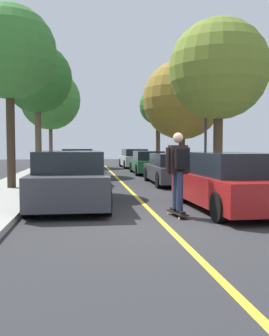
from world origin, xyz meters
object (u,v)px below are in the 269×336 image
object	(u,v)px
parked_car_left_farthest	(80,159)
parked_car_right_nearest	(230,182)
parked_car_left_near	(76,168)
parked_car_right_near	(172,169)
parked_car_right_farthest	(134,158)
street_tree_left_far	(50,100)
parked_car_left_far	(78,162)
street_tree_right_far	(158,106)
street_tree_left_nearest	(9,53)
parked_car_left_nearest	(70,179)
street_tree_left_near	(37,79)
street_tree_right_near	(182,100)
street_tree_right_nearest	(219,70)
streetlamp	(206,105)
parked_car_right_far	(148,163)
skateboard	(178,213)
skateboarder	(178,167)

from	to	relation	value
parked_car_left_farthest	parked_car_right_nearest	bearing A→B (deg)	-78.20
parked_car_left_near	parked_car_right_nearest	world-z (taller)	parked_car_right_nearest
parked_car_right_near	parked_car_right_farthest	size ratio (longest dim) A/B	1.04
parked_car_left_near	parked_car_right_farthest	bearing A→B (deg)	71.04
parked_car_left_near	street_tree_left_far	distance (m)	14.18
parked_car_left_far	street_tree_right_far	bearing A→B (deg)	51.94
parked_car_left_farthest	street_tree_left_nearest	xyz separation A→B (m)	(-2.18, -14.41, 4.21)
parked_car_left_nearest	street_tree_left_near	distance (m)	12.84
street_tree_right_near	parked_car_right_nearest	bearing A→B (deg)	-99.18
street_tree_left_far	street_tree_right_nearest	bearing A→B (deg)	-58.61
parked_car_right_near	streetlamp	bearing A→B (deg)	27.47
parked_car_left_near	street_tree_left_near	world-z (taller)	street_tree_left_near
parked_car_left_near	parked_car_right_near	xyz separation A→B (m)	(4.01, -0.93, -0.03)
parked_car_left_near	street_tree_left_far	xyz separation A→B (m)	(-2.18, 13.29, 4.45)
street_tree_right_nearest	parked_car_left_near	bearing A→B (deg)	175.99
parked_car_left_nearest	parked_car_left_near	distance (m)	6.49
parked_car_right_farthest	street_tree_left_far	distance (m)	7.78
street_tree_right_far	parked_car_right_far	bearing A→B (deg)	-104.48
parked_car_right_nearest	street_tree_left_nearest	distance (m)	8.84
street_tree_left_nearest	parked_car_right_farthest	bearing A→B (deg)	66.82
parked_car_left_far	street_tree_right_far	distance (m)	10.83
parked_car_right_near	street_tree_right_nearest	distance (m)	4.83
street_tree_right_nearest	street_tree_right_near	bearing A→B (deg)	90.00
parked_car_right_nearest	skateboard	world-z (taller)	parked_car_right_nearest
parked_car_right_near	street_tree_left_nearest	world-z (taller)	street_tree_left_nearest
parked_car_left_farthest	parked_car_right_far	world-z (taller)	parked_car_right_far
parked_car_right_farthest	street_tree_left_nearest	distance (m)	16.27
parked_car_left_farthest	street_tree_right_far	xyz separation A→B (m)	(6.19, 2.03, 4.12)
parked_car_right_far	street_tree_right_near	world-z (taller)	street_tree_right_near
parked_car_left_nearest	street_tree_right_far	distance (m)	21.46
parked_car_left_farthest	streetlamp	world-z (taller)	streetlamp
street_tree_left_far	street_tree_right_far	size ratio (longest dim) A/B	1.18
parked_car_left_nearest	parked_car_right_far	size ratio (longest dim) A/B	1.00
skateboard	parked_car_left_farthest	bearing A→B (deg)	97.08
street_tree_right_near	parked_car_left_farthest	bearing A→B (deg)	137.51
parked_car_right_farthest	street_tree_left_far	world-z (taller)	street_tree_left_far
parked_car_right_nearest	parked_car_left_far	bearing A→B (deg)	106.76
street_tree_right_nearest	streetlamp	bearing A→B (deg)	135.93
parked_car_right_near	street_tree_right_near	size ratio (longest dim) A/B	0.69
street_tree_right_nearest	streetlamp	world-z (taller)	street_tree_right_nearest
parked_car_right_nearest	parked_car_right_near	world-z (taller)	parked_car_right_nearest
parked_car_left_far	parked_car_right_near	world-z (taller)	parked_car_left_far
parked_car_left_far	parked_car_right_nearest	xyz separation A→B (m)	(4.01, -13.31, 0.01)
parked_car_right_farthest	skateboard	distance (m)	20.08
parked_car_left_near	street_tree_left_far	size ratio (longest dim) A/B	0.59
parked_car_left_far	parked_car_right_nearest	distance (m)	13.90
parked_car_left_nearest	street_tree_left_nearest	bearing A→B (deg)	120.53
parked_car_right_near	street_tree_left_far	xyz separation A→B (m)	(-6.19, 14.21, 4.48)
street_tree_left_far	skateboarder	bearing A→B (deg)	-77.84
streetlamp	parked_car_left_far	bearing A→B (deg)	134.95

